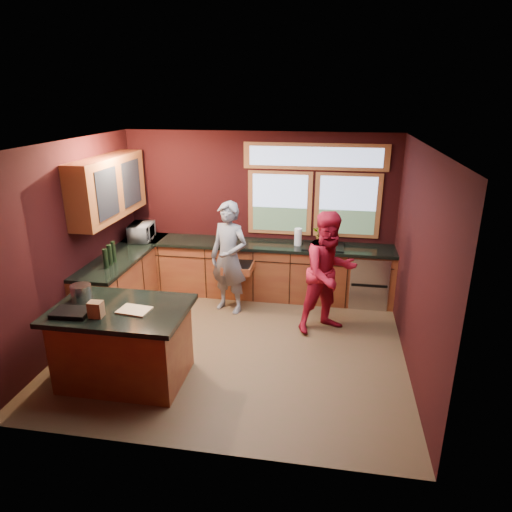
% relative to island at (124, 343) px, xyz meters
% --- Properties ---
extents(floor, '(4.50, 4.50, 0.00)m').
position_rel_island_xyz_m(floor, '(1.14, 0.98, -0.48)').
color(floor, brown).
rests_on(floor, ground).
extents(room_shell, '(4.52, 4.02, 2.71)m').
position_rel_island_xyz_m(room_shell, '(0.54, 1.30, 1.32)').
color(room_shell, black).
rests_on(room_shell, ground).
extents(back_counter, '(4.50, 0.64, 0.93)m').
position_rel_island_xyz_m(back_counter, '(1.33, 2.67, -0.01)').
color(back_counter, maroon).
rests_on(back_counter, floor).
extents(left_counter, '(0.64, 2.30, 0.93)m').
position_rel_island_xyz_m(left_counter, '(-0.81, 1.83, -0.01)').
color(left_counter, maroon).
rests_on(left_counter, floor).
extents(island, '(1.55, 1.05, 0.95)m').
position_rel_island_xyz_m(island, '(0.00, 0.00, 0.00)').
color(island, maroon).
rests_on(island, floor).
extents(person_grey, '(0.75, 0.63, 1.75)m').
position_rel_island_xyz_m(person_grey, '(0.82, 2.03, 0.40)').
color(person_grey, slate).
rests_on(person_grey, floor).
extents(person_red, '(1.09, 1.03, 1.77)m').
position_rel_island_xyz_m(person_red, '(2.35, 1.64, 0.41)').
color(person_red, '#A71328').
rests_on(person_red, floor).
extents(microwave, '(0.41, 0.55, 0.28)m').
position_rel_island_xyz_m(microwave, '(-0.78, 2.51, 0.59)').
color(microwave, '#999999').
rests_on(microwave, left_counter).
extents(potted_plant, '(0.35, 0.31, 0.39)m').
position_rel_island_xyz_m(potted_plant, '(2.24, 2.73, 0.65)').
color(potted_plant, '#999999').
rests_on(potted_plant, back_counter).
extents(paper_towel, '(0.12, 0.12, 0.28)m').
position_rel_island_xyz_m(paper_towel, '(1.82, 2.68, 0.59)').
color(paper_towel, white).
rests_on(paper_towel, back_counter).
extents(cutting_board, '(0.38, 0.29, 0.02)m').
position_rel_island_xyz_m(cutting_board, '(0.20, -0.05, 0.48)').
color(cutting_board, tan).
rests_on(cutting_board, island).
extents(stock_pot, '(0.24, 0.24, 0.18)m').
position_rel_island_xyz_m(stock_pot, '(-0.55, 0.15, 0.56)').
color(stock_pot, '#B7B6BC').
rests_on(stock_pot, island).
extents(paper_bag, '(0.15, 0.13, 0.18)m').
position_rel_island_xyz_m(paper_bag, '(-0.15, -0.25, 0.56)').
color(paper_bag, brown).
rests_on(paper_bag, island).
extents(black_tray, '(0.41, 0.30, 0.05)m').
position_rel_island_xyz_m(black_tray, '(-0.45, -0.25, 0.49)').
color(black_tray, black).
rests_on(black_tray, island).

